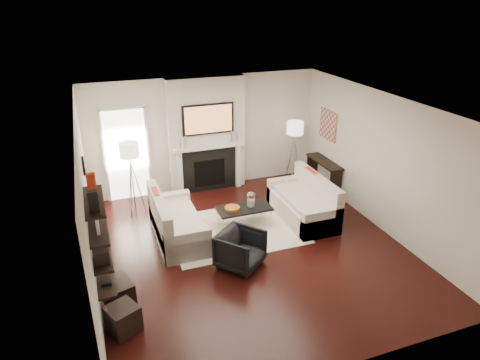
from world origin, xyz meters
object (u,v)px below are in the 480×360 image
object	(u,v)px
armchair	(240,248)
loveseat_right_base	(302,209)
coffee_table	(244,208)
lamp_right_shade	(295,128)
lamp_left_shade	(129,150)
ottoman_near	(119,295)
loveseat_left_base	(178,228)

from	to	relation	value
armchair	loveseat_right_base	bearing A→B (deg)	-7.16
armchair	coffee_table	bearing A→B (deg)	26.90
loveseat_right_base	lamp_right_shade	distance (m)	2.18
coffee_table	armchair	xyz separation A→B (m)	(-0.55, -1.30, -0.04)
armchair	lamp_left_shade	distance (m)	3.21
armchair	ottoman_near	xyz separation A→B (m)	(-2.09, -0.35, -0.16)
lamp_right_shade	ottoman_near	bearing A→B (deg)	-144.57
lamp_left_shade	ottoman_near	bearing A→B (deg)	-101.74
armchair	ottoman_near	distance (m)	2.13
lamp_left_shade	lamp_right_shade	size ratio (longest dim) A/B	1.00
loveseat_left_base	armchair	world-z (taller)	armchair
loveseat_right_base	ottoman_near	size ratio (longest dim) A/B	4.50
loveseat_right_base	coffee_table	world-z (taller)	same
loveseat_left_base	armchair	xyz separation A→B (m)	(0.82, -1.28, 0.15)
coffee_table	lamp_right_shade	bearing A→B (deg)	39.81
armchair	lamp_right_shade	distance (m)	3.91
loveseat_left_base	lamp_right_shade	world-z (taller)	lamp_right_shade
coffee_table	ottoman_near	distance (m)	3.12
loveseat_left_base	lamp_left_shade	world-z (taller)	lamp_left_shade
loveseat_right_base	coffee_table	distance (m)	1.28
loveseat_right_base	lamp_left_shade	distance (m)	3.80
lamp_left_shade	lamp_right_shade	distance (m)	3.91
armchair	lamp_left_shade	xyz separation A→B (m)	(-1.47, 2.63, 1.09)
lamp_left_shade	armchair	bearing A→B (deg)	-60.75
loveseat_left_base	loveseat_right_base	xyz separation A→B (m)	(2.63, -0.10, 0.00)
coffee_table	lamp_left_shade	xyz separation A→B (m)	(-2.02, 1.33, 1.05)
coffee_table	lamp_right_shade	xyz separation A→B (m)	(1.88, 1.57, 1.05)
lamp_right_shade	coffee_table	bearing A→B (deg)	-140.19
coffee_table	lamp_left_shade	distance (m)	2.64
coffee_table	lamp_left_shade	bearing A→B (deg)	146.55
lamp_left_shade	lamp_right_shade	world-z (taller)	same
coffee_table	lamp_left_shade	size ratio (longest dim) A/B	2.75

